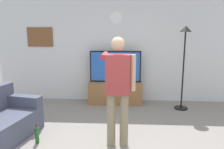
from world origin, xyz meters
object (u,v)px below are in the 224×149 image
Objects in this scene: tv_stand at (115,93)px; floor_lamp at (184,51)px; framed_picture at (40,37)px; person_standing_nearer_lamp at (118,86)px; television at (115,66)px; beverage_bottle at (37,135)px; wall_clock at (116,18)px.

floor_lamp is at bearing -10.93° from tv_stand.
person_standing_nearer_lamp is at bearing -48.73° from framed_picture.
floor_lamp is (3.66, -0.61, -0.29)m from framed_picture.
tv_stand is at bearing -90.00° from television.
television is at bearing -7.00° from framed_picture.
beverage_bottle is at bearing -118.67° from television.
wall_clock is 1.91m from floor_lamp.
wall_clock reaches higher than person_standing_nearer_lamp.
television is 3.77× the size of beverage_bottle.
floor_lamp is 2.42m from person_standing_nearer_lamp.
tv_stand is 2.52m from beverage_bottle.
beverage_bottle is at bearing -72.32° from framed_picture.
television is at bearing 93.64° from person_standing_nearer_lamp.
wall_clock is 2.74m from person_standing_nearer_lamp.
framed_picture is at bearing 170.52° from floor_lamp.
television is 1.90× the size of framed_picture.
framed_picture is 1.98× the size of beverage_bottle.
person_standing_nearer_lamp reaches higher than television.
person_standing_nearer_lamp is (0.14, -2.46, -1.20)m from wall_clock.
wall_clock reaches higher than tv_stand.
tv_stand is 4.47× the size of wall_clock.
wall_clock reaches higher than floor_lamp.
framed_picture is (-2.02, 0.30, 1.43)m from tv_stand.
framed_picture is 0.38× the size of person_standing_nearer_lamp.
framed_picture reaches higher than tv_stand.
tv_stand is 0.77× the size of person_standing_nearer_lamp.
television is (-0.00, 0.05, 0.69)m from tv_stand.
wall_clock is 0.89× the size of beverage_bottle.
tv_stand is 1.05× the size of television.
wall_clock is (0.00, 0.24, 1.24)m from television.
wall_clock is 0.17× the size of person_standing_nearer_lamp.
television reaches higher than tv_stand.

